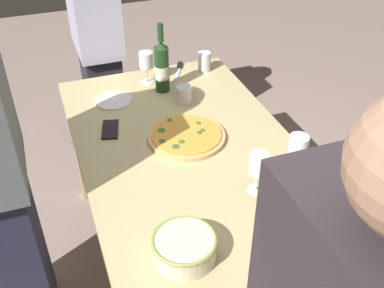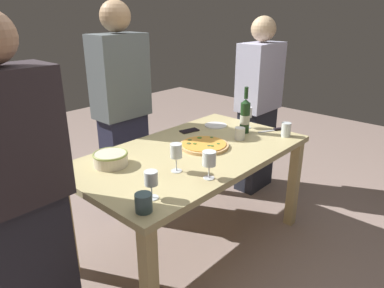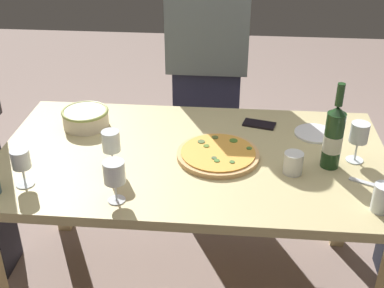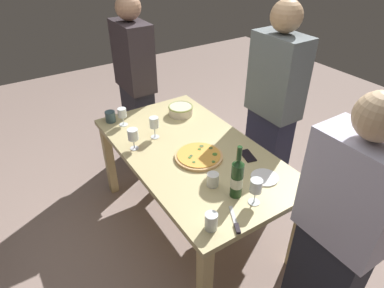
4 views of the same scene
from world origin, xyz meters
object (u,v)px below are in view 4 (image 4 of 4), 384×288
Objects in this scene: cup_spare at (213,180)px; side_plate at (265,177)px; wine_glass_near_pizza at (256,187)px; cell_phone at (248,156)px; wine_glass_far_right at (133,135)px; person_guest_left at (273,110)px; cup_amber at (211,221)px; pizza_knife at (236,223)px; wine_bottle at (237,178)px; cup_ceramic at (110,117)px; person_host at (136,85)px; wine_glass_far_left at (122,113)px; wine_glass_by_bottle at (154,124)px; person_guest_right at (338,233)px; serving_bowl at (181,110)px; dining_table at (192,160)px; pizza at (199,156)px.

side_plate is at bearing 68.69° from cup_spare.
wine_glass_near_pizza is 1.16× the size of cell_phone.
wine_glass_far_right is 1.13m from person_guest_left.
cup_amber is 0.53× the size of pizza_knife.
wine_bottle reaches higher than cup_spare.
cup_spare is at bearing 165.79° from pizza_knife.
wine_glass_far_right is 0.47m from cup_ceramic.
person_guest_left is (-0.51, 0.54, 0.11)m from side_plate.
cup_ceramic is 0.46× the size of pizza_knife.
side_plate is (-0.02, 0.26, -0.13)m from wine_bottle.
person_host is (-1.62, -0.14, 0.07)m from side_plate.
cup_spare is 0.41m from cell_phone.
person_guest_left is at bearing 59.26° from wine_glass_far_left.
side_plate is (1.23, 0.56, -0.04)m from cup_ceramic.
wine_glass_far_left is at bearing -43.25° from cell_phone.
cup_amber is 0.06× the size of person_guest_left.
wine_glass_far_left is at bearing -156.42° from side_plate.
wine_glass_by_bottle is 0.11× the size of person_guest_right.
person_host reaches higher than serving_bowl.
cell_phone is at bearing 123.53° from cup_amber.
cup_ceramic reaches higher than side_plate.
wine_bottle is 0.84m from wine_glass_far_right.
person_host is (-1.82, 0.26, 0.07)m from pizza_knife.
side_plate is (0.52, 0.22, 0.10)m from dining_table.
cup_ceramic is 1.88m from person_guest_right.
serving_bowl is at bearing 69.21° from cup_ceramic.
side_plate is at bearing 88.97° from cell_phone.
cup_amber is 0.06× the size of person_guest_right.
cell_phone is 0.08× the size of person_guest_left.
person_host is (-1.09, 0.07, 0.17)m from dining_table.
cup_spare is (1.10, 0.23, -0.00)m from cup_ceramic.
pizza_knife reaches higher than cell_phone.
person_guest_left is at bearing 123.53° from wine_bottle.
cup_ceramic is at bearing -173.99° from pizza_knife.
person_guest_left reaches higher than person_host.
wine_glass_by_bottle is 0.99m from cup_amber.
wine_glass_near_pizza is at bearing 23.79° from cup_spare.
pizza is 1.01m from person_guest_right.
cup_ceramic is (-1.36, -0.35, -0.07)m from wine_glass_near_pizza.
serving_bowl is 1.29m from cup_amber.
cup_ceramic is (-0.41, -0.19, -0.07)m from wine_glass_by_bottle.
wine_glass_by_bottle reaches higher than cup_ceramic.
wine_glass_by_bottle is (0.20, -0.35, 0.07)m from serving_bowl.
cup_ceramic is at bearing -165.66° from wine_glass_near_pizza.
person_guest_left reaches higher than cup_amber.
wine_glass_far_left is (-0.71, -0.26, 0.09)m from pizza.
pizza is 0.65m from serving_bowl.
wine_bottle is at bearing 34.70° from person_guest_left.
wine_bottle reaches higher than wine_glass_by_bottle.
pizza is 1.20m from person_host.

